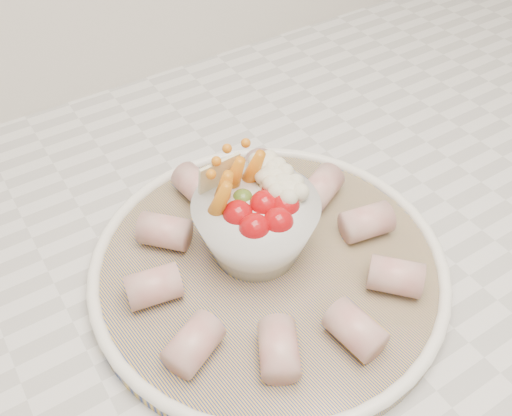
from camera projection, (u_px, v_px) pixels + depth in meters
kitchen_counter at (316, 368)px, 0.99m from camera, size 2.04×0.62×0.92m
serving_platter at (269, 265)px, 0.54m from camera, size 0.37×0.37×0.02m
veggie_bowl at (257, 219)px, 0.53m from camera, size 0.12×0.12×0.10m
cured_meat_rolls at (268, 252)px, 0.53m from camera, size 0.26×0.28×0.03m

